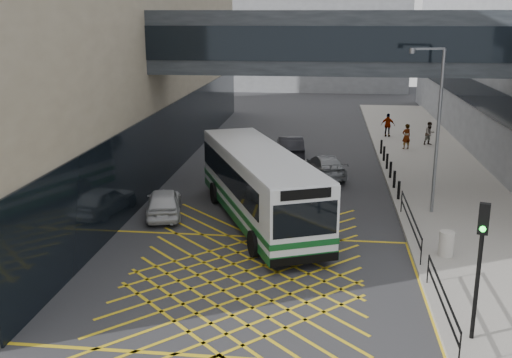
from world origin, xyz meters
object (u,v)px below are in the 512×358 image
(car_white, at_px, (164,202))
(litter_bin, at_px, (446,244))
(car_silver, at_px, (325,165))
(traffic_light, at_px, (480,252))
(pedestrian_a, at_px, (406,136))
(pedestrian_c, at_px, (388,125))
(car_dark, at_px, (290,147))
(street_lamp, at_px, (435,121))
(bus, at_px, (259,184))
(pedestrian_b, at_px, (430,134))

(car_white, relative_size, litter_bin, 4.33)
(car_silver, relative_size, traffic_light, 1.07)
(pedestrian_a, xyz_separation_m, pedestrian_c, (-0.81, 4.14, 0.01))
(car_white, relative_size, car_dark, 0.90)
(car_silver, relative_size, street_lamp, 0.58)
(bus, bearing_deg, car_dark, 64.31)
(car_dark, relative_size, pedestrian_a, 2.72)
(car_dark, distance_m, traffic_light, 22.77)
(bus, height_order, litter_bin, bus)
(car_dark, bearing_deg, pedestrian_a, -165.96)
(bus, height_order, pedestrian_a, bus)
(litter_bin, distance_m, pedestrian_a, 18.66)
(car_white, bearing_deg, bus, 163.35)
(car_silver, bearing_deg, traffic_light, 87.99)
(street_lamp, distance_m, pedestrian_b, 15.52)
(bus, relative_size, pedestrian_b, 7.22)
(bus, distance_m, litter_bin, 8.21)
(car_white, distance_m, litter_bin, 12.28)
(car_white, distance_m, car_silver, 10.53)
(traffic_light, bearing_deg, street_lamp, 102.51)
(car_white, height_order, pedestrian_c, pedestrian_c)
(pedestrian_a, height_order, pedestrian_b, pedestrian_a)
(traffic_light, bearing_deg, pedestrian_b, 99.05)
(street_lamp, xyz_separation_m, litter_bin, (-0.18, -5.17, -3.68))
(car_white, relative_size, traffic_light, 1.03)
(car_white, height_order, pedestrian_a, pedestrian_a)
(traffic_light, bearing_deg, bus, 141.65)
(bus, relative_size, car_white, 2.79)
(bus, xyz_separation_m, pedestrian_c, (7.36, 19.33, -0.69))
(car_dark, xyz_separation_m, traffic_light, (6.32, -21.78, 2.02))
(car_dark, distance_m, car_silver, 4.80)
(litter_bin, xyz_separation_m, pedestrian_c, (-0.01, 22.79, 0.38))
(litter_bin, relative_size, pedestrian_b, 0.60)
(traffic_light, distance_m, pedestrian_a, 24.80)
(bus, relative_size, traffic_light, 2.88)
(traffic_light, relative_size, street_lamp, 0.54)
(traffic_light, bearing_deg, litter_bin, 101.62)
(car_dark, xyz_separation_m, pedestrian_c, (6.72, 7.07, 0.30))
(car_dark, bearing_deg, litter_bin, 106.02)
(car_silver, bearing_deg, car_dark, -77.99)
(bus, xyz_separation_m, pedestrian_b, (9.92, 16.68, -0.75))
(bus, bearing_deg, car_white, 153.70)
(street_lamp, relative_size, pedestrian_b, 4.61)
(street_lamp, height_order, pedestrian_c, street_lamp)
(street_lamp, bearing_deg, pedestrian_a, 70.55)
(car_white, distance_m, pedestrian_c, 22.36)
(litter_bin, height_order, pedestrian_c, pedestrian_c)
(pedestrian_b, bearing_deg, litter_bin, -124.41)
(bus, distance_m, street_lamp, 8.17)
(street_lamp, bearing_deg, car_white, 170.15)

